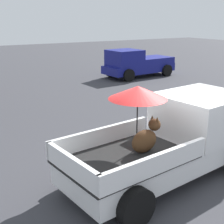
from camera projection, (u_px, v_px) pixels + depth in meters
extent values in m
plane|color=#38383D|center=(162.00, 178.00, 7.69)|extent=(80.00, 80.00, 0.00)
cylinder|color=black|center=(179.00, 135.00, 9.34)|extent=(0.83, 0.37, 0.80)
cylinder|color=black|center=(79.00, 168.00, 7.29)|extent=(0.83, 0.37, 0.80)
cylinder|color=black|center=(135.00, 207.00, 5.80)|extent=(0.83, 0.37, 0.80)
cube|color=white|center=(163.00, 156.00, 7.52)|extent=(5.17, 2.37, 0.50)
cube|color=white|center=(202.00, 114.00, 8.12)|extent=(2.30, 2.09, 1.08)
cube|color=black|center=(126.00, 158.00, 6.77)|extent=(2.99, 2.15, 0.06)
cube|color=white|center=(101.00, 136.00, 7.40)|extent=(2.79, 0.42, 0.40)
cube|color=white|center=(157.00, 164.00, 6.01)|extent=(2.79, 0.42, 0.40)
cube|color=white|center=(72.00, 166.00, 5.91)|extent=(0.31, 1.84, 0.40)
ellipsoid|color=#472D19|center=(144.00, 141.00, 6.94)|extent=(0.71, 0.40, 0.52)
sphere|color=#472D19|center=(154.00, 125.00, 7.02)|extent=(0.31, 0.31, 0.28)
cone|color=#472D19|center=(152.00, 118.00, 7.04)|extent=(0.10, 0.10, 0.12)
cone|color=#472D19|center=(157.00, 120.00, 6.92)|extent=(0.10, 0.10, 0.12)
cylinder|color=black|center=(137.00, 124.00, 6.94)|extent=(0.03, 0.03, 1.24)
cone|color=red|center=(138.00, 92.00, 6.73)|extent=(1.42, 1.42, 0.28)
cylinder|color=black|center=(129.00, 75.00, 19.01)|extent=(0.78, 0.31, 0.76)
cylinder|color=black|center=(111.00, 71.00, 20.50)|extent=(0.78, 0.31, 0.76)
cylinder|color=black|center=(167.00, 70.00, 20.78)|extent=(0.78, 0.31, 0.76)
cylinder|color=black|center=(148.00, 67.00, 22.27)|extent=(0.78, 0.31, 0.76)
cube|color=navy|center=(139.00, 68.00, 20.59)|extent=(4.91, 2.13, 0.50)
cube|color=navy|center=(125.00, 58.00, 19.71)|extent=(2.02, 1.93, 1.00)
cube|color=navy|center=(151.00, 60.00, 21.01)|extent=(2.82, 1.99, 0.40)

